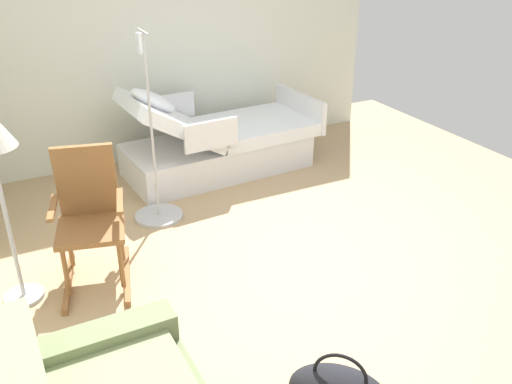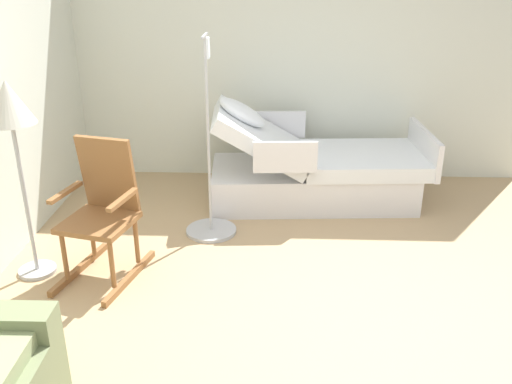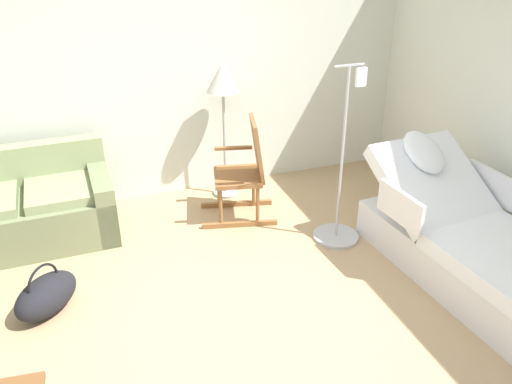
% 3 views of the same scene
% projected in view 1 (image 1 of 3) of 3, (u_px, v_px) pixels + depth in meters
% --- Properties ---
extents(ground_plane, '(6.56, 6.56, 0.00)m').
position_uv_depth(ground_plane, '(296.00, 260.00, 4.50)').
color(ground_plane, tan).
extents(side_wall, '(0.10, 4.80, 2.70)m').
position_uv_depth(side_wall, '(175.00, 34.00, 6.04)').
color(side_wall, silver).
rests_on(side_wall, ground).
extents(hospital_bed, '(1.11, 2.12, 1.08)m').
position_uv_depth(hospital_bed, '(218.00, 144.00, 5.97)').
color(hospital_bed, silver).
rests_on(hospital_bed, ground).
extents(rocking_chair, '(0.85, 0.64, 1.05)m').
position_uv_depth(rocking_chair, '(90.00, 218.00, 4.08)').
color(rocking_chair, brown).
rests_on(rocking_chair, ground).
extents(iv_pole, '(0.44, 0.44, 1.69)m').
position_uv_depth(iv_pole, '(157.00, 193.00, 5.04)').
color(iv_pole, '#B2B5BA').
rests_on(iv_pole, ground).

